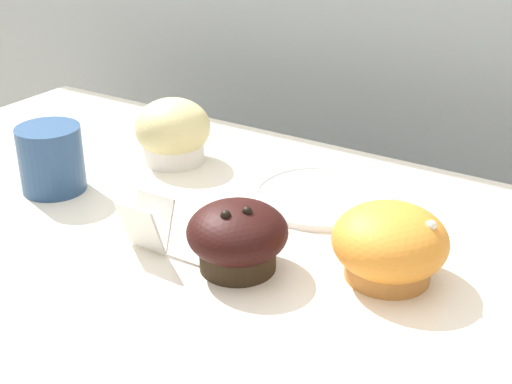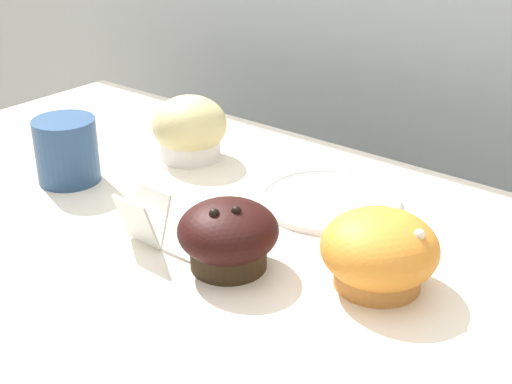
{
  "view_description": "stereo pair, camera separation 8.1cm",
  "coord_description": "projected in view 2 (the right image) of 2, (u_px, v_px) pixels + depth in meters",
  "views": [
    {
      "loc": [
        0.48,
        -0.57,
        1.3
      ],
      "look_at": [
        0.09,
        0.04,
        0.95
      ],
      "focal_mm": 50.0,
      "sensor_mm": 36.0,
      "label": 1
    },
    {
      "loc": [
        0.55,
        -0.52,
        1.3
      ],
      "look_at": [
        0.09,
        0.04,
        0.95
      ],
      "focal_mm": 50.0,
      "sensor_mm": 36.0,
      "label": 2
    }
  ],
  "objects": [
    {
      "name": "muffin_front_center",
      "position": [
        379.0,
        252.0,
        0.7
      ],
      "size": [
        0.12,
        0.12,
        0.08
      ],
      "color": "#C57C38",
      "rests_on": "display_counter"
    },
    {
      "name": "muffin_back_left",
      "position": [
        190.0,
        129.0,
        0.99
      ],
      "size": [
        0.1,
        0.1,
        0.09
      ],
      "color": "white",
      "rests_on": "display_counter"
    },
    {
      "name": "serving_plate",
      "position": [
        330.0,
        199.0,
        0.88
      ],
      "size": [
        0.18,
        0.18,
        0.01
      ],
      "color": "white",
      "rests_on": "display_counter"
    },
    {
      "name": "coffee_cup",
      "position": [
        67.0,
        148.0,
        0.93
      ],
      "size": [
        0.1,
        0.11,
        0.08
      ],
      "color": "navy",
      "rests_on": "display_counter"
    },
    {
      "name": "muffin_back_right",
      "position": [
        228.0,
        236.0,
        0.73
      ],
      "size": [
        0.11,
        0.11,
        0.08
      ],
      "color": "#2E2113",
      "rests_on": "display_counter"
    },
    {
      "name": "price_card",
      "position": [
        144.0,
        219.0,
        0.78
      ],
      "size": [
        0.05,
        0.04,
        0.06
      ],
      "color": "white",
      "rests_on": "display_counter"
    },
    {
      "name": "wall_back",
      "position": [
        409.0,
        96.0,
        1.27
      ],
      "size": [
        3.2,
        0.1,
        1.8
      ],
      "primitive_type": "cube",
      "color": "#A8B2B7",
      "rests_on": "ground"
    }
  ]
}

